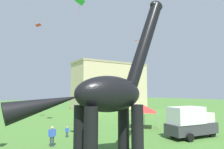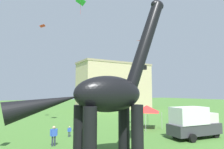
{
  "view_description": "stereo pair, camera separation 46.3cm",
  "coord_description": "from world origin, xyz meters",
  "px_view_note": "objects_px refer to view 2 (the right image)",
  "views": [
    {
      "loc": [
        -9.13,
        -8.37,
        4.7
      ],
      "look_at": [
        -1.41,
        3.88,
        6.03
      ],
      "focal_mm": 31.17,
      "sensor_mm": 36.0,
      "label": 1
    },
    {
      "loc": [
        -8.74,
        -8.61,
        4.7
      ],
      "look_at": [
        -1.41,
        3.88,
        6.03
      ],
      "focal_mm": 31.17,
      "sensor_mm": 36.0,
      "label": 2
    }
  ],
  "objects_px": {
    "kite_mid_left": "(81,1)",
    "kite_drifting": "(145,67)",
    "person_vendor_side": "(54,134)",
    "kite_high_right": "(143,41)",
    "parked_box_truck": "(194,122)",
    "festival_canopy_tent": "(147,109)",
    "person_watching_child": "(69,130)",
    "kite_near_high": "(42,26)",
    "dinosaur_sculpture": "(108,94)"
  },
  "relations": [
    {
      "from": "dinosaur_sculpture",
      "to": "kite_near_high",
      "type": "xyz_separation_m",
      "value": [
        -0.89,
        20.65,
        11.04
      ]
    },
    {
      "from": "parked_box_truck",
      "to": "person_watching_child",
      "type": "relative_size",
      "value": 5.27
    },
    {
      "from": "kite_mid_left",
      "to": "kite_high_right",
      "type": "height_order",
      "value": "kite_mid_left"
    },
    {
      "from": "person_watching_child",
      "to": "kite_high_right",
      "type": "relative_size",
      "value": 0.64
    },
    {
      "from": "festival_canopy_tent",
      "to": "kite_mid_left",
      "type": "height_order",
      "value": "kite_mid_left"
    },
    {
      "from": "person_watching_child",
      "to": "kite_near_high",
      "type": "bearing_deg",
      "value": 13.17
    },
    {
      "from": "parked_box_truck",
      "to": "festival_canopy_tent",
      "type": "relative_size",
      "value": 1.85
    },
    {
      "from": "festival_canopy_tent",
      "to": "kite_high_right",
      "type": "height_order",
      "value": "kite_high_right"
    },
    {
      "from": "festival_canopy_tent",
      "to": "dinosaur_sculpture",
      "type": "bearing_deg",
      "value": -142.21
    },
    {
      "from": "person_watching_child",
      "to": "kite_high_right",
      "type": "height_order",
      "value": "kite_high_right"
    },
    {
      "from": "person_watching_child",
      "to": "parked_box_truck",
      "type": "bearing_deg",
      "value": -114.03
    },
    {
      "from": "person_watching_child",
      "to": "kite_drifting",
      "type": "distance_m",
      "value": 27.15
    },
    {
      "from": "parked_box_truck",
      "to": "kite_near_high",
      "type": "xyz_separation_m",
      "value": [
        -11.76,
        19.33,
        13.98
      ]
    },
    {
      "from": "festival_canopy_tent",
      "to": "kite_high_right",
      "type": "bearing_deg",
      "value": -140.33
    },
    {
      "from": "dinosaur_sculpture",
      "to": "kite_high_right",
      "type": "distance_m",
      "value": 12.96
    },
    {
      "from": "person_vendor_side",
      "to": "festival_canopy_tent",
      "type": "bearing_deg",
      "value": 36.47
    },
    {
      "from": "kite_high_right",
      "to": "kite_near_high",
      "type": "distance_m",
      "value": 17.52
    },
    {
      "from": "kite_near_high",
      "to": "person_vendor_side",
      "type": "bearing_deg",
      "value": -95.47
    },
    {
      "from": "person_watching_child",
      "to": "festival_canopy_tent",
      "type": "relative_size",
      "value": 0.35
    },
    {
      "from": "kite_high_right",
      "to": "dinosaur_sculpture",
      "type": "bearing_deg",
      "value": -142.52
    },
    {
      "from": "kite_high_right",
      "to": "parked_box_truck",
      "type": "bearing_deg",
      "value": -69.74
    },
    {
      "from": "festival_canopy_tent",
      "to": "person_vendor_side",
      "type": "bearing_deg",
      "value": -169.51
    },
    {
      "from": "kite_high_right",
      "to": "kite_drifting",
      "type": "distance_m",
      "value": 19.64
    },
    {
      "from": "dinosaur_sculpture",
      "to": "kite_mid_left",
      "type": "height_order",
      "value": "kite_mid_left"
    },
    {
      "from": "kite_mid_left",
      "to": "person_vendor_side",
      "type": "bearing_deg",
      "value": 121.17
    },
    {
      "from": "person_vendor_side",
      "to": "kite_high_right",
      "type": "xyz_separation_m",
      "value": [
        11.18,
        1.14,
        10.14
      ]
    },
    {
      "from": "person_vendor_side",
      "to": "kite_drifting",
      "type": "distance_m",
      "value": 30.27
    },
    {
      "from": "person_vendor_side",
      "to": "kite_high_right",
      "type": "relative_size",
      "value": 1.01
    },
    {
      "from": "kite_high_right",
      "to": "kite_near_high",
      "type": "xyz_separation_m",
      "value": [
        -9.75,
        13.86,
        4.44
      ]
    },
    {
      "from": "kite_mid_left",
      "to": "kite_drifting",
      "type": "distance_m",
      "value": 29.17
    },
    {
      "from": "dinosaur_sculpture",
      "to": "kite_drifting",
      "type": "xyz_separation_m",
      "value": [
        21.63,
        21.68,
        5.71
      ]
    },
    {
      "from": "kite_drifting",
      "to": "kite_near_high",
      "type": "bearing_deg",
      "value": -177.39
    },
    {
      "from": "festival_canopy_tent",
      "to": "kite_drifting",
      "type": "relative_size",
      "value": 3.06
    },
    {
      "from": "parked_box_truck",
      "to": "person_vendor_side",
      "type": "bearing_deg",
      "value": 168.95
    },
    {
      "from": "person_watching_child",
      "to": "kite_drifting",
      "type": "relative_size",
      "value": 1.07
    },
    {
      "from": "person_vendor_side",
      "to": "kite_near_high",
      "type": "bearing_deg",
      "value": 110.51
    },
    {
      "from": "person_vendor_side",
      "to": "kite_mid_left",
      "type": "bearing_deg",
      "value": -32.85
    },
    {
      "from": "parked_box_truck",
      "to": "person_vendor_side",
      "type": "height_order",
      "value": "parked_box_truck"
    },
    {
      "from": "kite_mid_left",
      "to": "kite_drifting",
      "type": "xyz_separation_m",
      "value": [
        22.55,
        18.37,
        -2.28
      ]
    },
    {
      "from": "parked_box_truck",
      "to": "kite_high_right",
      "type": "xyz_separation_m",
      "value": [
        -2.02,
        5.47,
        9.54
      ]
    },
    {
      "from": "dinosaur_sculpture",
      "to": "parked_box_truck",
      "type": "height_order",
      "value": "dinosaur_sculpture"
    },
    {
      "from": "kite_near_high",
      "to": "dinosaur_sculpture",
      "type": "bearing_deg",
      "value": -87.53
    },
    {
      "from": "dinosaur_sculpture",
      "to": "parked_box_truck",
      "type": "bearing_deg",
      "value": 38.81
    },
    {
      "from": "person_vendor_side",
      "to": "kite_drifting",
      "type": "relative_size",
      "value": 1.69
    },
    {
      "from": "festival_canopy_tent",
      "to": "kite_near_high",
      "type": "height_order",
      "value": "kite_near_high"
    },
    {
      "from": "kite_high_right",
      "to": "kite_drifting",
      "type": "height_order",
      "value": "kite_high_right"
    },
    {
      "from": "person_watching_child",
      "to": "person_vendor_side",
      "type": "distance_m",
      "value": 3.62
    },
    {
      "from": "person_vendor_side",
      "to": "kite_mid_left",
      "type": "distance_m",
      "value": 11.84
    },
    {
      "from": "kite_mid_left",
      "to": "kite_near_high",
      "type": "bearing_deg",
      "value": 89.92
    },
    {
      "from": "dinosaur_sculpture",
      "to": "kite_high_right",
      "type": "xyz_separation_m",
      "value": [
        8.85,
        6.79,
        6.6
      ]
    }
  ]
}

